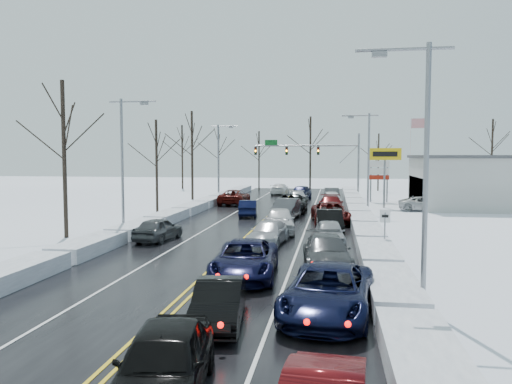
% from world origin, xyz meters
% --- Properties ---
extents(ground, '(160.00, 160.00, 0.00)m').
position_xyz_m(ground, '(0.00, 0.00, 0.00)').
color(ground, white).
rests_on(ground, ground).
extents(road_surface, '(14.00, 84.00, 0.01)m').
position_xyz_m(road_surface, '(0.00, 2.00, 0.01)').
color(road_surface, black).
rests_on(road_surface, ground).
extents(snow_bank_left, '(1.80, 72.00, 0.76)m').
position_xyz_m(snow_bank_left, '(-7.60, 2.00, 0.00)').
color(snow_bank_left, silver).
rests_on(snow_bank_left, ground).
extents(snow_bank_right, '(1.80, 72.00, 0.76)m').
position_xyz_m(snow_bank_right, '(7.60, 2.00, 0.00)').
color(snow_bank_right, silver).
rests_on(snow_bank_right, ground).
extents(traffic_signal_mast, '(13.28, 0.39, 8.00)m').
position_xyz_m(traffic_signal_mast, '(3.45, 27.99, 5.48)').
color(traffic_signal_mast, slate).
rests_on(traffic_signal_mast, ground).
extents(tires_plus_sign, '(3.20, 0.34, 6.00)m').
position_xyz_m(tires_plus_sign, '(10.50, 15.99, 4.99)').
color(tires_plus_sign, slate).
rests_on(tires_plus_sign, ground).
extents(used_vehicles_sign, '(2.20, 0.22, 4.65)m').
position_xyz_m(used_vehicles_sign, '(10.50, 22.00, 3.32)').
color(used_vehicles_sign, slate).
rests_on(used_vehicles_sign, ground).
extents(speed_limit_sign, '(0.55, 0.09, 2.35)m').
position_xyz_m(speed_limit_sign, '(8.20, -8.00, 1.63)').
color(speed_limit_sign, slate).
rests_on(speed_limit_sign, ground).
extents(flagpole, '(1.87, 1.20, 10.00)m').
position_xyz_m(flagpole, '(15.17, 30.00, 5.93)').
color(flagpole, silver).
rests_on(flagpole, ground).
extents(streetlight_se, '(3.20, 0.25, 9.00)m').
position_xyz_m(streetlight_se, '(8.30, -18.00, 5.31)').
color(streetlight_se, slate).
rests_on(streetlight_se, ground).
extents(streetlight_ne, '(3.20, 0.25, 9.00)m').
position_xyz_m(streetlight_ne, '(8.30, 10.00, 5.31)').
color(streetlight_ne, slate).
rests_on(streetlight_ne, ground).
extents(streetlight_sw, '(3.20, 0.25, 9.00)m').
position_xyz_m(streetlight_sw, '(-8.30, -4.00, 5.31)').
color(streetlight_sw, slate).
rests_on(streetlight_sw, ground).
extents(streetlight_nw, '(3.20, 0.25, 9.00)m').
position_xyz_m(streetlight_nw, '(-8.30, 24.00, 5.31)').
color(streetlight_nw, slate).
rests_on(streetlight_nw, ground).
extents(tree_left_b, '(4.00, 4.00, 10.00)m').
position_xyz_m(tree_left_b, '(-11.50, -6.00, 6.99)').
color(tree_left_b, '#2D231C').
rests_on(tree_left_b, ground).
extents(tree_left_c, '(3.40, 3.40, 8.50)m').
position_xyz_m(tree_left_c, '(-10.50, 8.00, 5.94)').
color(tree_left_c, '#2D231C').
rests_on(tree_left_c, ground).
extents(tree_left_d, '(4.20, 4.20, 10.50)m').
position_xyz_m(tree_left_d, '(-11.20, 22.00, 7.33)').
color(tree_left_d, '#2D231C').
rests_on(tree_left_d, ground).
extents(tree_left_e, '(3.80, 3.80, 9.50)m').
position_xyz_m(tree_left_e, '(-10.80, 34.00, 6.64)').
color(tree_left_e, '#2D231C').
rests_on(tree_left_e, ground).
extents(tree_far_a, '(4.00, 4.00, 10.00)m').
position_xyz_m(tree_far_a, '(-18.00, 40.00, 6.99)').
color(tree_far_a, '#2D231C').
rests_on(tree_far_a, ground).
extents(tree_far_b, '(3.60, 3.60, 9.00)m').
position_xyz_m(tree_far_b, '(-6.00, 41.00, 6.29)').
color(tree_far_b, '#2D231C').
rests_on(tree_far_b, ground).
extents(tree_far_c, '(4.40, 4.40, 11.00)m').
position_xyz_m(tree_far_c, '(2.00, 39.00, 7.68)').
color(tree_far_c, '#2D231C').
rests_on(tree_far_c, ground).
extents(tree_far_d, '(3.40, 3.40, 8.50)m').
position_xyz_m(tree_far_d, '(12.00, 40.50, 5.94)').
color(tree_far_d, '#2D231C').
rests_on(tree_far_d, ground).
extents(tree_far_e, '(4.20, 4.20, 10.50)m').
position_xyz_m(tree_far_e, '(28.00, 41.00, 7.33)').
color(tree_far_e, '#2D231C').
rests_on(tree_far_e, ground).
extents(queued_car_1, '(1.93, 4.31, 1.37)m').
position_xyz_m(queued_car_1, '(1.93, -20.62, 0.00)').
color(queued_car_1, black).
rests_on(queued_car_1, ground).
extents(queued_car_2, '(2.99, 5.87, 1.59)m').
position_xyz_m(queued_car_2, '(1.70, -14.59, 0.00)').
color(queued_car_2, black).
rests_on(queued_car_2, ground).
extents(queued_car_3, '(2.35, 4.82, 1.35)m').
position_xyz_m(queued_car_3, '(1.63, -6.35, 0.00)').
color(queued_car_3, '#A1A4A9').
rests_on(queued_car_3, ground).
extents(queued_car_4, '(2.58, 5.22, 1.71)m').
position_xyz_m(queued_car_4, '(1.82, -1.95, 0.00)').
color(queued_car_4, silver).
rests_on(queued_car_4, ground).
extents(queued_car_5, '(2.29, 5.22, 1.67)m').
position_xyz_m(queued_car_5, '(1.58, 5.73, 0.00)').
color(queued_car_5, '#434649').
rests_on(queued_car_5, ground).
extents(queued_car_6, '(2.85, 6.16, 1.71)m').
position_xyz_m(queued_car_6, '(1.56, 10.40, 0.00)').
color(queued_car_6, black).
rests_on(queued_car_6, ground).
extents(queued_car_7, '(2.38, 4.95, 1.39)m').
position_xyz_m(queued_car_7, '(1.65, 18.14, 0.00)').
color(queued_car_7, '#A7AAAF').
rests_on(queued_car_7, ground).
extents(queued_car_8, '(2.71, 5.27, 1.71)m').
position_xyz_m(queued_car_8, '(1.58, 23.99, 0.00)').
color(queued_car_8, black).
rests_on(queued_car_8, ground).
extents(queued_car_10, '(3.35, 6.15, 1.64)m').
position_xyz_m(queued_car_10, '(5.30, -19.24, 0.00)').
color(queued_car_10, black).
rests_on(queued_car_10, ground).
extents(queued_car_11, '(2.62, 5.38, 1.51)m').
position_xyz_m(queued_car_11, '(5.15, -12.17, 0.00)').
color(queued_car_11, '#3B3D40').
rests_on(queued_car_11, ground).
extents(queued_car_12, '(2.01, 4.35, 1.44)m').
position_xyz_m(queued_car_12, '(5.23, -6.03, 0.00)').
color(queued_car_12, '#999BA0').
rests_on(queued_car_12, ground).
extents(queued_car_13, '(1.98, 4.92, 1.59)m').
position_xyz_m(queued_car_13, '(5.20, -1.75, 0.00)').
color(queued_car_13, black).
rests_on(queued_car_13, ground).
extents(queued_car_14, '(3.33, 6.08, 1.61)m').
position_xyz_m(queued_car_14, '(5.21, 3.61, 0.00)').
color(queued_car_14, '#450A09').
rests_on(queued_car_14, ground).
extents(queued_car_15, '(2.40, 5.54, 1.59)m').
position_xyz_m(queued_car_15, '(5.22, 10.32, 0.00)').
color(queued_car_15, '#550B0C').
rests_on(queued_car_15, ground).
extents(queued_car_16, '(2.39, 4.77, 1.56)m').
position_xyz_m(queued_car_16, '(5.27, 17.16, 0.00)').
color(queued_car_16, silver).
rests_on(queued_car_16, ground).
extents(queued_car_17, '(1.90, 4.76, 1.54)m').
position_xyz_m(queued_car_17, '(5.26, 22.11, 0.00)').
color(queued_car_17, '#414446').
rests_on(queued_car_17, ground).
extents(oncoming_car_0, '(2.05, 4.43, 1.41)m').
position_xyz_m(oncoming_car_0, '(-1.87, 6.91, 0.00)').
color(oncoming_car_0, black).
rests_on(oncoming_car_0, ground).
extents(oncoming_car_1, '(2.80, 5.85, 1.61)m').
position_xyz_m(oncoming_car_1, '(-5.06, 16.85, 0.00)').
color(oncoming_car_1, '#4E0E0A').
rests_on(oncoming_car_1, ground).
extents(oncoming_car_2, '(2.36, 5.22, 1.48)m').
position_xyz_m(oncoming_car_2, '(-1.66, 31.14, 0.00)').
color(oncoming_car_2, white).
rests_on(oncoming_car_2, ground).
extents(oncoming_car_3, '(2.22, 4.44, 1.45)m').
position_xyz_m(oncoming_car_3, '(-5.25, -6.21, 0.00)').
color(oncoming_car_3, '#424548').
rests_on(oncoming_car_3, ground).
extents(parked_car_0, '(5.00, 2.47, 1.36)m').
position_xyz_m(parked_car_0, '(14.08, 13.48, 0.00)').
color(parked_car_0, silver).
rests_on(parked_car_0, ground).
extents(parked_car_1, '(2.13, 4.79, 1.37)m').
position_xyz_m(parked_car_1, '(17.19, 17.26, 0.00)').
color(parked_car_1, '#ADB0B6').
rests_on(parked_car_1, ground).
extents(parked_car_2, '(2.28, 4.62, 1.52)m').
position_xyz_m(parked_car_2, '(14.86, 21.60, 0.00)').
color(parked_car_2, black).
rests_on(parked_car_2, ground).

